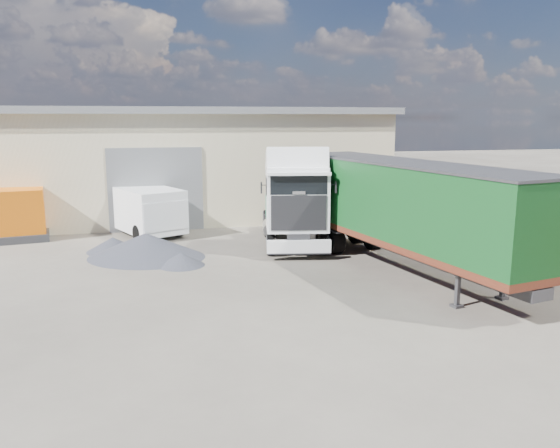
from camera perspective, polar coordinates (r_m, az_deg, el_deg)
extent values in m
plane|color=#2B2823|center=(14.87, -4.59, -8.00)|extent=(120.00, 120.00, 0.00)
cube|color=beige|center=(30.29, -20.56, 5.91)|extent=(30.00, 12.00, 5.00)
cube|color=#585B5E|center=(30.20, -20.91, 10.92)|extent=(30.60, 12.60, 0.30)
cube|color=#585B5E|center=(24.10, -12.84, 3.52)|extent=(4.00, 0.08, 3.60)
cube|color=#585B5E|center=(30.20, -20.94, 11.30)|extent=(30.60, 0.40, 0.15)
cube|color=brown|center=(24.31, 20.98, 1.81)|extent=(0.35, 26.00, 2.50)
cylinder|color=black|center=(19.56, 1.78, -1.91)|extent=(2.26, 1.27, 0.92)
cylinder|color=black|center=(22.52, 1.15, -0.18)|extent=(2.30, 1.28, 0.92)
cylinder|color=black|center=(23.71, 0.94, 0.39)|extent=(2.30, 1.28, 0.92)
cube|color=#2D2D30|center=(21.53, 1.33, 0.16)|extent=(1.75, 5.77, 0.26)
cube|color=silver|center=(18.76, 1.98, -2.42)|extent=(2.21, 0.59, 0.48)
cube|color=silver|center=(19.58, 1.73, 2.60)|extent=(2.48, 2.33, 2.12)
cube|color=black|center=(18.65, 1.97, 1.16)|extent=(1.89, 0.38, 1.21)
cube|color=black|center=(18.53, 1.99, 4.08)|extent=(1.93, 0.38, 0.65)
cube|color=silver|center=(19.60, 1.71, 6.62)|extent=(2.40, 2.02, 1.06)
cube|color=#0D6041|center=(19.90, -1.48, 2.05)|extent=(0.12, 0.64, 0.95)
cube|color=#0D6041|center=(20.07, 4.75, 2.09)|extent=(0.12, 0.64, 0.95)
cylinder|color=#2D2D30|center=(22.60, 1.12, 1.15)|extent=(1.10, 1.10, 0.10)
cube|color=#2D2D30|center=(14.93, 18.07, -6.51)|extent=(0.31, 0.31, 0.96)
cube|color=#2D2D30|center=(16.00, 22.28, -5.63)|extent=(0.31, 0.31, 0.96)
cylinder|color=black|center=(20.73, 6.93, -1.23)|extent=(2.37, 1.35, 0.93)
cube|color=#2D2D30|center=(17.80, 12.85, -2.41)|extent=(2.76, 10.44, 0.31)
cube|color=#552513|center=(17.74, 12.89, -1.50)|extent=(4.22, 10.73, 0.21)
cube|color=black|center=(17.51, 13.06, 2.47)|extent=(4.22, 10.73, 2.28)
cube|color=#2D2D30|center=(17.38, 13.23, 6.24)|extent=(4.28, 10.79, 0.07)
cylinder|color=black|center=(22.67, -12.54, -0.67)|extent=(2.09, 1.45, 0.68)
cylinder|color=black|center=(25.67, -15.68, 0.53)|extent=(2.09, 1.45, 0.68)
cube|color=silver|center=(24.03, -14.29, 1.71)|extent=(3.77, 5.15, 1.76)
cube|color=silver|center=(22.26, -12.27, 0.94)|extent=(2.13, 1.65, 1.14)
cube|color=black|center=(22.36, -12.56, 2.45)|extent=(1.68, 0.83, 0.62)
cube|color=#2D2D30|center=(24.52, -26.82, -1.18)|extent=(3.60, 2.59, 0.31)
cube|color=#CB5C0B|center=(24.37, -27.00, 0.84)|extent=(3.37, 2.35, 2.07)
cone|color=black|center=(19.76, -13.82, -2.18)|extent=(5.39, 5.39, 0.87)
cone|color=black|center=(18.48, -10.27, -3.63)|extent=(2.02, 2.02, 0.44)
cone|color=black|center=(21.04, -17.07, -2.03)|extent=(2.47, 2.47, 0.52)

